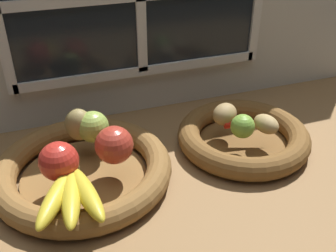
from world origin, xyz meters
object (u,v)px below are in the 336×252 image
at_px(banana_bunch_front, 71,194).
at_px(lime_near, 244,127).
at_px(fruit_bowl_left, 83,170).
at_px(potato_small, 266,123).
at_px(fruit_bowl_right, 243,137).
at_px(pear_brown, 79,124).
at_px(potato_oblong, 225,114).
at_px(chili_pepper, 249,124).
at_px(apple_red_right, 114,145).
at_px(apple_red_front, 59,161).
at_px(apple_green_back, 93,127).

bearing_deg(banana_bunch_front, lime_near, 11.89).
relative_size(fruit_bowl_left, potato_small, 5.82).
distance_m(fruit_bowl_right, pear_brown, 0.38).
height_order(banana_bunch_front, potato_small, potato_small).
xyz_separation_m(fruit_bowl_left, potato_oblong, (0.34, 0.03, 0.05)).
relative_size(potato_oblong, chili_pepper, 0.56).
xyz_separation_m(fruit_bowl_left, fruit_bowl_right, (0.38, -0.00, 0.00)).
bearing_deg(potato_small, lime_near, -173.33).
distance_m(apple_red_right, potato_small, 0.35).
relative_size(apple_red_right, banana_bunch_front, 0.44).
distance_m(fruit_bowl_left, fruit_bowl_right, 0.38).
xyz_separation_m(apple_red_front, banana_bunch_front, (0.01, -0.07, -0.02)).
xyz_separation_m(fruit_bowl_right, pear_brown, (-0.37, 0.08, 0.06)).
relative_size(apple_red_right, pear_brown, 1.05).
height_order(banana_bunch_front, lime_near, lime_near).
xyz_separation_m(apple_red_right, chili_pepper, (0.32, 0.02, -0.03)).
relative_size(apple_red_front, lime_near, 1.41).
bearing_deg(apple_green_back, banana_bunch_front, -111.92).
xyz_separation_m(potato_oblong, potato_small, (0.07, -0.06, -0.00)).
bearing_deg(apple_green_back, potato_small, -14.08).
xyz_separation_m(apple_green_back, pear_brown, (-0.03, 0.02, 0.00)).
xyz_separation_m(pear_brown, potato_small, (0.40, -0.11, -0.02)).
distance_m(lime_near, chili_pepper, 0.05).
bearing_deg(apple_red_front, banana_bunch_front, -81.94).
bearing_deg(lime_near, potato_oblong, 98.65).
relative_size(fruit_bowl_left, fruit_bowl_right, 1.20).
xyz_separation_m(potato_small, chili_pepper, (-0.02, 0.03, -0.01)).
bearing_deg(fruit_bowl_left, lime_near, -6.61).
distance_m(potato_small, chili_pepper, 0.04).
relative_size(apple_green_back, apple_red_right, 0.89).
height_order(potato_small, lime_near, lime_near).
height_order(apple_red_right, potato_small, apple_red_right).
xyz_separation_m(fruit_bowl_right, apple_green_back, (-0.34, 0.06, 0.06)).
bearing_deg(potato_small, chili_pepper, 132.77).
bearing_deg(pear_brown, apple_green_back, -29.72).
relative_size(pear_brown, potato_small, 1.15).
relative_size(pear_brown, chili_pepper, 0.63).
height_order(pear_brown, potato_oblong, pear_brown).
relative_size(fruit_bowl_right, potato_small, 4.85).
xyz_separation_m(apple_red_right, lime_near, (0.29, -0.01, -0.01)).
bearing_deg(fruit_bowl_right, apple_red_front, -173.61).
bearing_deg(apple_red_right, apple_red_front, -171.09).
relative_size(apple_red_right, potato_small, 1.21).
xyz_separation_m(apple_red_right, potato_oblong, (0.27, 0.06, -0.01)).
distance_m(fruit_bowl_left, potato_oblong, 0.34).
bearing_deg(potato_oblong, apple_red_front, -168.74).
distance_m(apple_green_back, banana_bunch_front, 0.20).
distance_m(apple_red_front, lime_near, 0.40).
distance_m(apple_green_back, potato_small, 0.38).
bearing_deg(apple_red_right, potato_small, -0.56).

